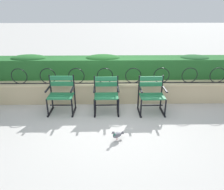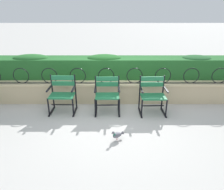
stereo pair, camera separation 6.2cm
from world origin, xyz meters
name	(u,v)px [view 1 (the left image)]	position (x,y,z in m)	size (l,w,h in m)	color
ground_plane	(112,119)	(0.00, 0.00, 0.00)	(60.00, 60.00, 0.00)	#B7B5AF
stone_wall	(111,92)	(0.00, 0.97, 0.28)	(7.78, 0.41, 0.56)	#C6B289
iron_arch_fence	(106,77)	(-0.15, 0.90, 0.74)	(7.24, 0.02, 0.42)	black
hedge_row	(110,67)	(-0.04, 1.46, 0.86)	(7.63, 0.63, 0.64)	#236028
park_chair_left	(61,94)	(-1.23, 0.42, 0.47)	(0.63, 0.53, 0.90)	#237547
park_chair_centre	(106,94)	(-0.13, 0.40, 0.47)	(0.61, 0.53, 0.87)	#237547
park_chair_right	(152,94)	(0.97, 0.36, 0.47)	(0.63, 0.53, 0.89)	#237547
pigeon_near_chairs	(117,135)	(0.08, -0.84, 0.11)	(0.25, 0.22, 0.22)	slate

